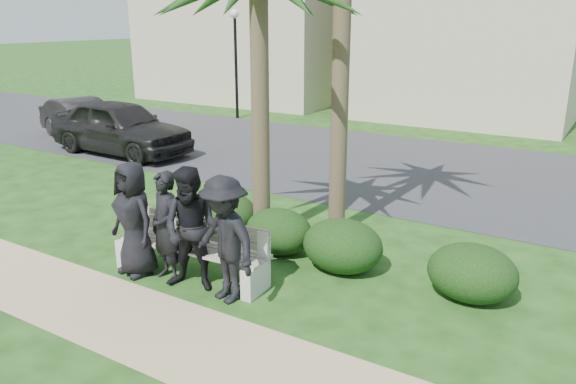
% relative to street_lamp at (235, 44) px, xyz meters
% --- Properties ---
extents(ground, '(160.00, 160.00, 0.00)m').
position_rel_street_lamp_xyz_m(ground, '(9.00, -12.00, -2.94)').
color(ground, '#193D11').
rests_on(ground, ground).
extents(footpath, '(30.00, 1.60, 0.01)m').
position_rel_street_lamp_xyz_m(footpath, '(9.00, -13.80, -2.94)').
color(footpath, tan).
rests_on(footpath, ground).
extents(asphalt_street, '(160.00, 8.00, 0.01)m').
position_rel_street_lamp_xyz_m(asphalt_street, '(9.00, -4.00, -2.94)').
color(asphalt_street, '#2D2D30').
rests_on(asphalt_street, ground).
extents(stucco_bldg_left, '(10.40, 8.40, 7.30)m').
position_rel_street_lamp_xyz_m(stucco_bldg_left, '(-3.00, 6.00, 0.72)').
color(stucco_bldg_left, beige).
rests_on(stucco_bldg_left, ground).
extents(stucco_bldg_right, '(8.40, 8.40, 7.30)m').
position_rel_street_lamp_xyz_m(stucco_bldg_right, '(8.00, 6.00, 0.72)').
color(stucco_bldg_right, beige).
rests_on(stucco_bldg_right, ground).
extents(street_lamp, '(0.36, 0.36, 4.29)m').
position_rel_street_lamp_xyz_m(street_lamp, '(0.00, 0.00, 0.00)').
color(street_lamp, black).
rests_on(street_lamp, ground).
extents(park_bench, '(2.65, 0.76, 0.91)m').
position_rel_street_lamp_xyz_m(park_bench, '(8.22, -12.29, -2.53)').
color(park_bench, gray).
rests_on(park_bench, ground).
extents(man_a, '(1.00, 0.75, 1.87)m').
position_rel_street_lamp_xyz_m(man_a, '(7.38, -12.67, -2.01)').
color(man_a, black).
rests_on(man_a, ground).
extents(man_b, '(0.74, 0.60, 1.77)m').
position_rel_street_lamp_xyz_m(man_b, '(7.97, -12.58, -2.06)').
color(man_b, black).
rests_on(man_b, ground).
extents(man_c, '(1.09, 0.94, 1.92)m').
position_rel_street_lamp_xyz_m(man_c, '(8.53, -12.60, -1.98)').
color(man_c, black).
rests_on(man_c, ground).
extents(man_d, '(1.37, 1.01, 1.89)m').
position_rel_street_lamp_xyz_m(man_d, '(9.16, -12.63, -2.00)').
color(man_d, black).
rests_on(man_d, ground).
extents(hedge_b, '(1.32, 1.09, 0.86)m').
position_rel_street_lamp_xyz_m(hedge_b, '(7.52, -10.55, -2.51)').
color(hedge_b, black).
rests_on(hedge_b, ground).
extents(hedge_c, '(1.24, 1.02, 0.81)m').
position_rel_street_lamp_xyz_m(hedge_c, '(8.87, -10.73, -2.54)').
color(hedge_c, black).
rests_on(hedge_c, ground).
extents(hedge_d, '(1.31, 1.08, 0.85)m').
position_rel_street_lamp_xyz_m(hedge_d, '(10.13, -10.75, -2.52)').
color(hedge_d, black).
rests_on(hedge_d, ground).
extents(hedge_e, '(1.35, 1.12, 0.88)m').
position_rel_street_lamp_xyz_m(hedge_e, '(10.16, -10.80, -2.50)').
color(hedge_e, black).
rests_on(hedge_e, ground).
extents(hedge_f, '(1.32, 1.09, 0.86)m').
position_rel_street_lamp_xyz_m(hedge_f, '(12.22, -10.69, -2.51)').
color(hedge_f, black).
rests_on(hedge_f, ground).
extents(car_a, '(4.82, 2.03, 1.63)m').
position_rel_street_lamp_xyz_m(car_a, '(0.73, -6.89, -2.13)').
color(car_a, black).
rests_on(car_a, ground).
extents(car_b, '(4.29, 2.42, 1.34)m').
position_rel_street_lamp_xyz_m(car_b, '(-2.04, -6.06, -2.27)').
color(car_b, black).
rests_on(car_b, ground).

